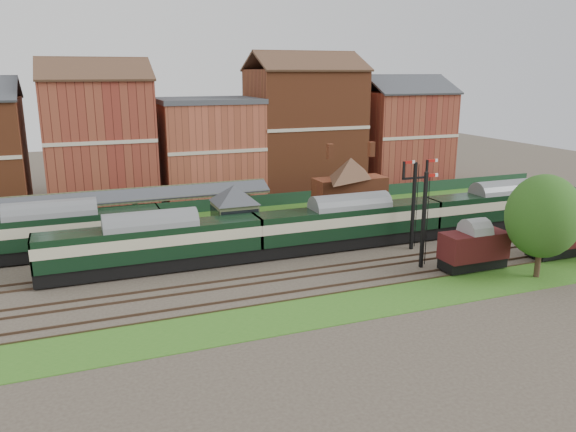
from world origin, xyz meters
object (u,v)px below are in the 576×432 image
object	(u,v)px
dmu_train	(350,222)
goods_van_a	(474,247)
semaphore_bracket	(414,200)
platform_railcar	(53,231)
signal_box	(235,215)

from	to	relation	value
dmu_train	goods_van_a	distance (m)	11.21
semaphore_bracket	platform_railcar	xyz separation A→B (m)	(-30.35, 9.00, -2.20)
goods_van_a	dmu_train	bearing A→B (deg)	126.50
dmu_train	platform_railcar	bearing A→B (deg)	165.56
semaphore_bracket	platform_railcar	world-z (taller)	semaphore_bracket
signal_box	semaphore_bracket	bearing A→B (deg)	-20.92
dmu_train	signal_box	bearing A→B (deg)	161.87
signal_box	dmu_train	size ratio (longest dim) A/B	0.11
goods_van_a	signal_box	bearing A→B (deg)	143.55
semaphore_bracket	goods_van_a	xyz separation A→B (m)	(1.55, -6.50, -2.74)
semaphore_bracket	dmu_train	xyz separation A→B (m)	(-5.11, 2.50, -2.23)
dmu_train	goods_van_a	size ratio (longest dim) A/B	9.79
dmu_train	goods_van_a	xyz separation A→B (m)	(6.66, -9.00, -0.50)
signal_box	goods_van_a	xyz separation A→B (m)	(16.59, -12.25, -1.29)
signal_box	semaphore_bracket	size ratio (longest dim) A/B	0.73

